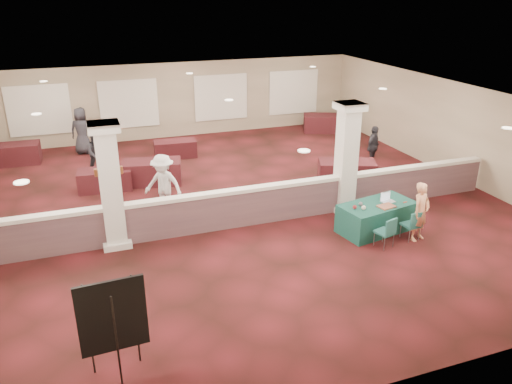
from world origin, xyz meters
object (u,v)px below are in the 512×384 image
object	(u,v)px
woman	(420,212)
far_table_front_right	(347,172)
conf_chair_side	(387,230)
near_table	(376,217)
far_table_back_center	(175,149)
far_table_back_left	(14,154)
attendee_b	(163,185)
attendee_d	(82,131)
far_table_front_center	(152,172)
attendee_a	(97,153)
far_table_back_right	(325,123)
easel_board	(112,317)
conf_chair_main	(413,223)
attendee_c	(373,147)
far_table_front_left	(105,180)

from	to	relation	value
woman	far_table_front_right	distance (m)	4.29
conf_chair_side	far_table_front_right	world-z (taller)	conf_chair_side
near_table	far_table_back_center	distance (m)	9.00
far_table_back_left	attendee_b	bearing A→B (deg)	-54.62
near_table	attendee_d	size ratio (longest dim) A/B	1.10
far_table_front_right	far_table_back_center	size ratio (longest dim) A/B	1.16
near_table	conf_chair_side	xyz separation A→B (m)	(-0.28, -0.93, 0.09)
far_table_front_center	attendee_a	distance (m)	2.19
conf_chair_side	far_table_back_right	bearing A→B (deg)	54.92
easel_board	far_table_front_right	bearing A→B (deg)	37.08
conf_chair_side	far_table_back_left	distance (m)	13.91
woman	attendee_b	size ratio (longest dim) A/B	0.87
far_table_back_right	near_table	bearing A→B (deg)	-109.19
far_table_back_left	far_table_back_right	xyz separation A→B (m)	(12.97, 0.16, 0.01)
conf_chair_main	attendee_b	bearing A→B (deg)	140.73
far_table_back_left	far_table_back_right	distance (m)	12.97
far_table_front_center	far_table_back_left	world-z (taller)	far_table_front_center
far_table_back_left	attendee_c	bearing A→B (deg)	-21.41
far_table_front_center	attendee_d	bearing A→B (deg)	115.99
conf_chair_main	far_table_front_center	distance (m)	8.57
near_table	attendee_a	xyz separation A→B (m)	(-6.76, 7.00, 0.41)
conf_chair_side	far_table_front_left	xyz separation A→B (m)	(-6.37, 6.45, -0.15)
attendee_a	attendee_b	bearing A→B (deg)	-78.69
far_table_front_left	attendee_d	world-z (taller)	attendee_d
far_table_front_left	far_table_front_center	world-z (taller)	far_table_front_center
conf_chair_side	far_table_back_left	bearing A→B (deg)	116.34
conf_chair_main	far_table_back_center	world-z (taller)	conf_chair_main
far_table_front_center	far_table_back_left	distance (m)	5.89
conf_chair_side	attendee_d	xyz separation A→B (m)	(-6.89, 10.71, 0.44)
attendee_a	attendee_c	xyz separation A→B (m)	(9.43, -2.50, -0.03)
far_table_front_center	far_table_back_right	size ratio (longest dim) A/B	1.00
far_table_front_center	attendee_b	distance (m)	2.64
near_table	conf_chair_side	bearing A→B (deg)	-117.54
far_table_back_center	attendee_c	size ratio (longest dim) A/B	1.03
near_table	conf_chair_main	xyz separation A→B (m)	(0.58, -0.80, 0.09)
attendee_c	far_table_front_right	bearing A→B (deg)	177.02
attendee_c	easel_board	bearing A→B (deg)	-176.92
attendee_a	conf_chair_side	bearing A→B (deg)	-61.14
easel_board	far_table_back_left	world-z (taller)	easel_board
attendee_a	far_table_front_center	bearing A→B (deg)	-51.15
conf_chair_side	attendee_a	xyz separation A→B (m)	(-6.48, 7.93, 0.32)
attendee_b	attendee_d	size ratio (longest dim) A/B	0.97
far_table_front_right	easel_board	bearing A→B (deg)	-140.18
near_table	far_table_front_left	xyz separation A→B (m)	(-6.66, 5.52, -0.05)
far_table_front_right	attendee_b	xyz separation A→B (m)	(-6.20, -0.45, 0.52)
near_table	conf_chair_side	world-z (taller)	conf_chair_side
near_table	far_table_back_right	bearing A→B (deg)	60.18
conf_chair_main	far_table_back_left	size ratio (longest dim) A/B	0.44
far_table_back_left	attendee_b	world-z (taller)	attendee_b
far_table_back_left	far_table_back_center	bearing A→B (deg)	-11.66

